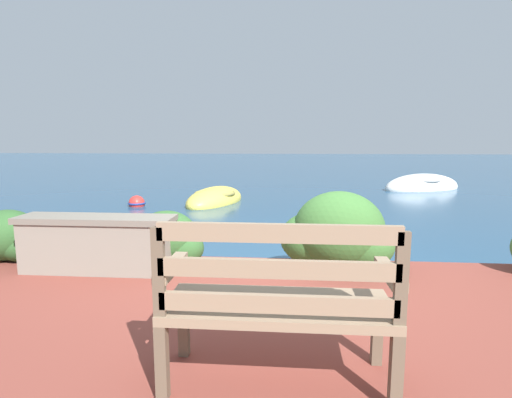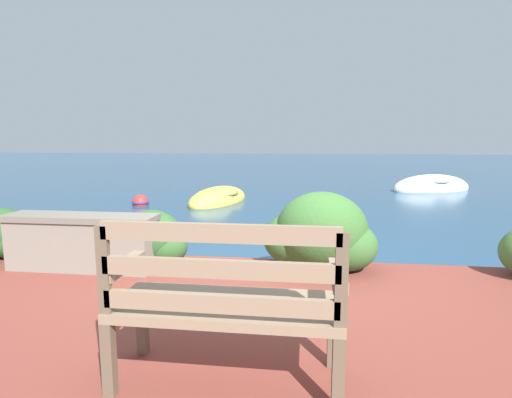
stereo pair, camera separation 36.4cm
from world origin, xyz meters
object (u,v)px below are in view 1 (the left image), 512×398
(rowboat_nearest, at_px, (215,200))
(rowboat_mid, at_px, (422,187))
(mooring_buoy, at_px, (137,203))
(park_bench, at_px, (278,301))

(rowboat_nearest, bearing_deg, rowboat_mid, -45.68)
(mooring_buoy, bearing_deg, rowboat_nearest, 20.25)
(rowboat_mid, bearing_deg, rowboat_nearest, -175.22)
(park_bench, relative_size, rowboat_mid, 0.44)
(rowboat_nearest, distance_m, rowboat_mid, 6.71)
(rowboat_nearest, relative_size, mooring_buoy, 6.07)
(rowboat_mid, xyz_separation_m, mooring_buoy, (-7.68, -3.75, -0.01))
(park_bench, xyz_separation_m, mooring_buoy, (-3.49, 6.96, -0.64))
(rowboat_nearest, xyz_separation_m, rowboat_mid, (5.94, 3.11, 0.01))
(park_bench, distance_m, rowboat_mid, 11.52)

